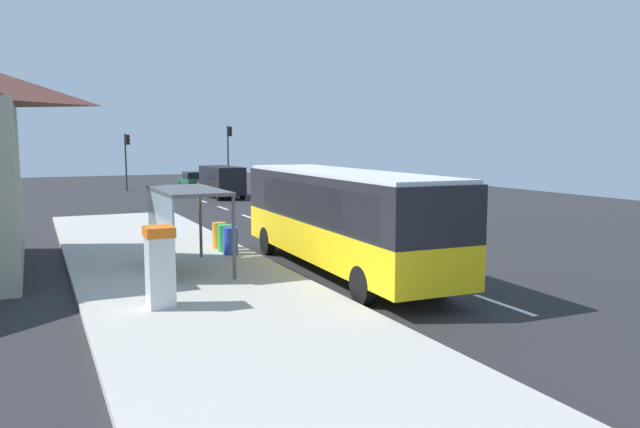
{
  "coord_description": "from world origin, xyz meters",
  "views": [
    {
      "loc": [
        -10.38,
        -17.63,
        4.11
      ],
      "look_at": [
        -1.0,
        2.23,
        1.5
      ],
      "focal_mm": 34.33,
      "sensor_mm": 36.0,
      "label": 1
    }
  ],
  "objects_px": {
    "white_van": "(222,180)",
    "recycling_bin_blue": "(230,241)",
    "recycling_bin_green": "(225,238)",
    "bus": "(340,214)",
    "traffic_light_near_side": "(229,147)",
    "traffic_light_far_side": "(127,153)",
    "sedan_far": "(215,185)",
    "recycling_bin_orange": "(219,235)",
    "ticket_machine": "(160,266)",
    "sedan_near": "(194,180)",
    "bus_shelter": "(178,208)"
  },
  "relations": [
    {
      "from": "bus",
      "to": "sedan_far",
      "type": "xyz_separation_m",
      "value": [
        4.01,
        28.94,
        -1.05
      ]
    },
    {
      "from": "bus",
      "to": "white_van",
      "type": "height_order",
      "value": "bus"
    },
    {
      "from": "white_van",
      "to": "recycling_bin_green",
      "type": "bearing_deg",
      "value": -105.98
    },
    {
      "from": "traffic_light_far_side",
      "to": "sedan_far",
      "type": "bearing_deg",
      "value": -53.97
    },
    {
      "from": "bus",
      "to": "recycling_bin_green",
      "type": "bearing_deg",
      "value": 120.36
    },
    {
      "from": "white_van",
      "to": "recycling_bin_blue",
      "type": "xyz_separation_m",
      "value": [
        -6.4,
        -23.04,
        -0.69
      ]
    },
    {
      "from": "recycling_bin_green",
      "to": "sedan_far",
      "type": "bearing_deg",
      "value": 75.25
    },
    {
      "from": "recycling_bin_orange",
      "to": "traffic_light_near_side",
      "type": "bearing_deg",
      "value": 72.43
    },
    {
      "from": "recycling_bin_orange",
      "to": "bus_shelter",
      "type": "relative_size",
      "value": 0.24
    },
    {
      "from": "white_van",
      "to": "traffic_light_far_side",
      "type": "xyz_separation_m",
      "value": [
        -5.3,
        9.77,
        1.83
      ]
    },
    {
      "from": "ticket_machine",
      "to": "recycling_bin_green",
      "type": "xyz_separation_m",
      "value": [
        3.53,
        6.61,
        -0.52
      ]
    },
    {
      "from": "bus",
      "to": "ticket_machine",
      "type": "xyz_separation_m",
      "value": [
        -6.02,
        -2.36,
        -0.67
      ]
    },
    {
      "from": "bus",
      "to": "recycling_bin_blue",
      "type": "bearing_deg",
      "value": 125.04
    },
    {
      "from": "traffic_light_near_side",
      "to": "traffic_light_far_side",
      "type": "height_order",
      "value": "traffic_light_near_side"
    },
    {
      "from": "bus",
      "to": "recycling_bin_blue",
      "type": "height_order",
      "value": "bus"
    },
    {
      "from": "sedan_near",
      "to": "traffic_light_near_side",
      "type": "relative_size",
      "value": 0.81
    },
    {
      "from": "white_van",
      "to": "recycling_bin_orange",
      "type": "distance_m",
      "value": 22.58
    },
    {
      "from": "bus_shelter",
      "to": "ticket_machine",
      "type": "bearing_deg",
      "value": -108.27
    },
    {
      "from": "sedan_near",
      "to": "traffic_light_near_side",
      "type": "xyz_separation_m",
      "value": [
        3.2,
        -0.04,
        2.83
      ]
    },
    {
      "from": "sedan_near",
      "to": "sedan_far",
      "type": "bearing_deg",
      "value": -89.98
    },
    {
      "from": "bus",
      "to": "recycling_bin_orange",
      "type": "distance_m",
      "value": 5.66
    },
    {
      "from": "bus_shelter",
      "to": "sedan_near",
      "type": "bearing_deg",
      "value": 75.62
    },
    {
      "from": "sedan_near",
      "to": "recycling_bin_orange",
      "type": "height_order",
      "value": "sedan_near"
    },
    {
      "from": "bus",
      "to": "sedan_near",
      "type": "bearing_deg",
      "value": 83.57
    },
    {
      "from": "sedan_far",
      "to": "ticket_machine",
      "type": "height_order",
      "value": "ticket_machine"
    },
    {
      "from": "sedan_far",
      "to": "traffic_light_near_side",
      "type": "height_order",
      "value": "traffic_light_near_side"
    },
    {
      "from": "white_van",
      "to": "ticket_machine",
      "type": "relative_size",
      "value": 2.7
    },
    {
      "from": "sedan_far",
      "to": "white_van",
      "type": "bearing_deg",
      "value": -92.47
    },
    {
      "from": "traffic_light_far_side",
      "to": "recycling_bin_blue",
      "type": "bearing_deg",
      "value": -91.92
    },
    {
      "from": "traffic_light_near_side",
      "to": "bus_shelter",
      "type": "distance_m",
      "value": 35.99
    },
    {
      "from": "bus",
      "to": "recycling_bin_green",
      "type": "xyz_separation_m",
      "value": [
        -2.49,
        4.25,
        -1.19
      ]
    },
    {
      "from": "white_van",
      "to": "traffic_light_near_side",
      "type": "bearing_deg",
      "value": 69.83
    },
    {
      "from": "traffic_light_far_side",
      "to": "bus_shelter",
      "type": "bearing_deg",
      "value": -95.45
    },
    {
      "from": "bus",
      "to": "recycling_bin_orange",
      "type": "relative_size",
      "value": 11.67
    },
    {
      "from": "bus_shelter",
      "to": "recycling_bin_orange",
      "type": "bearing_deg",
      "value": 56.32
    },
    {
      "from": "sedan_near",
      "to": "bus_shelter",
      "type": "xyz_separation_m",
      "value": [
        -8.71,
        -33.97,
        1.31
      ]
    },
    {
      "from": "white_van",
      "to": "recycling_bin_orange",
      "type": "xyz_separation_m",
      "value": [
        -6.4,
        -21.64,
        -0.69
      ]
    },
    {
      "from": "white_van",
      "to": "recycling_bin_orange",
      "type": "relative_size",
      "value": 5.51
    },
    {
      "from": "bus",
      "to": "white_van",
      "type": "xyz_separation_m",
      "value": [
        3.91,
        26.59,
        -0.5
      ]
    },
    {
      "from": "bus",
      "to": "sedan_far",
      "type": "bearing_deg",
      "value": 82.11
    },
    {
      "from": "white_van",
      "to": "recycling_bin_green",
      "type": "xyz_separation_m",
      "value": [
        -6.4,
        -22.34,
        -0.69
      ]
    },
    {
      "from": "sedan_near",
      "to": "recycling_bin_green",
      "type": "xyz_separation_m",
      "value": [
        -6.5,
        -31.35,
        -0.14
      ]
    },
    {
      "from": "recycling_bin_blue",
      "to": "traffic_light_far_side",
      "type": "xyz_separation_m",
      "value": [
        1.1,
        32.81,
        2.52
      ]
    },
    {
      "from": "ticket_machine",
      "to": "bus",
      "type": "bearing_deg",
      "value": 21.45
    },
    {
      "from": "sedan_near",
      "to": "recycling_bin_green",
      "type": "distance_m",
      "value": 32.01
    },
    {
      "from": "bus",
      "to": "ticket_machine",
      "type": "bearing_deg",
      "value": -158.55
    },
    {
      "from": "traffic_light_near_side",
      "to": "sedan_near",
      "type": "bearing_deg",
      "value": 179.34
    },
    {
      "from": "ticket_machine",
      "to": "traffic_light_far_side",
      "type": "relative_size",
      "value": 0.41
    },
    {
      "from": "recycling_bin_green",
      "to": "bus",
      "type": "bearing_deg",
      "value": -59.64
    },
    {
      "from": "white_van",
      "to": "traffic_light_near_side",
      "type": "distance_m",
      "value": 9.82
    }
  ]
}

